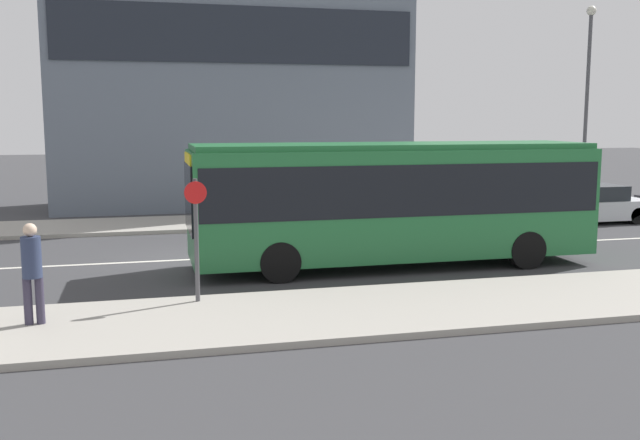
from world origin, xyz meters
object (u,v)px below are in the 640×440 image
(parked_car_0, at_px, (592,205))
(bus_stop_sign, at_px, (196,230))
(city_bus, at_px, (392,196))
(pedestrian_near_stop, at_px, (32,267))
(street_lamp, at_px, (587,90))

(parked_car_0, height_order, bus_stop_sign, bus_stop_sign)
(city_bus, height_order, pedestrian_near_stop, city_bus)
(city_bus, xyz_separation_m, parked_car_0, (9.67, 5.51, -1.17))
(city_bus, bearing_deg, parked_car_0, 30.29)
(parked_car_0, distance_m, bus_stop_sign, 17.09)
(city_bus, bearing_deg, bus_stop_sign, -149.75)
(pedestrian_near_stop, distance_m, bus_stop_sign, 3.10)
(parked_car_0, xyz_separation_m, pedestrian_near_stop, (-17.77, -9.33, 0.53))
(parked_car_0, distance_m, pedestrian_near_stop, 20.08)
(city_bus, relative_size, parked_car_0, 2.51)
(pedestrian_near_stop, height_order, bus_stop_sign, bus_stop_sign)
(street_lamp, bearing_deg, parked_car_0, -113.10)
(pedestrian_near_stop, bearing_deg, parked_car_0, 26.29)
(city_bus, xyz_separation_m, street_lamp, (10.38, 7.16, 3.00))
(bus_stop_sign, distance_m, street_lamp, 18.81)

